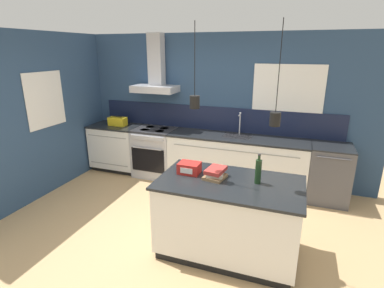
% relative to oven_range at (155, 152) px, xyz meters
% --- Properties ---
extents(ground_plane, '(16.00, 16.00, 0.00)m').
position_rel_oven_range_xyz_m(ground_plane, '(1.04, -1.69, -0.46)').
color(ground_plane, tan).
rests_on(ground_plane, ground).
extents(wall_back, '(5.60, 2.21, 2.60)m').
position_rel_oven_range_xyz_m(wall_back, '(0.98, 0.32, 0.90)').
color(wall_back, navy).
rests_on(wall_back, ground_plane).
extents(wall_left, '(0.08, 3.80, 2.60)m').
position_rel_oven_range_xyz_m(wall_left, '(-1.39, -0.99, 0.85)').
color(wall_left, navy).
rests_on(wall_left, ground_plane).
extents(counter_run_left, '(0.96, 0.64, 0.91)m').
position_rel_oven_range_xyz_m(counter_run_left, '(-0.85, 0.01, 0.01)').
color(counter_run_left, black).
rests_on(counter_run_left, ground_plane).
extents(counter_run_sink, '(2.37, 0.64, 1.30)m').
position_rel_oven_range_xyz_m(counter_run_sink, '(1.55, 0.01, 0.01)').
color(counter_run_sink, black).
rests_on(counter_run_sink, ground_plane).
extents(oven_range, '(0.75, 0.66, 0.91)m').
position_rel_oven_range_xyz_m(oven_range, '(0.00, 0.00, 0.00)').
color(oven_range, '#B5B5BA').
rests_on(oven_range, ground_plane).
extents(dishwasher, '(0.61, 0.65, 0.91)m').
position_rel_oven_range_xyz_m(dishwasher, '(3.04, 0.00, -0.00)').
color(dishwasher, '#4C4C51').
rests_on(dishwasher, ground_plane).
extents(kitchen_island, '(1.61, 0.93, 0.91)m').
position_rel_oven_range_xyz_m(kitchen_island, '(1.84, -1.80, 0.00)').
color(kitchen_island, black).
rests_on(kitchen_island, ground_plane).
extents(bottle_on_island, '(0.07, 0.07, 0.34)m').
position_rel_oven_range_xyz_m(bottle_on_island, '(2.14, -1.74, 0.60)').
color(bottle_on_island, '#193319').
rests_on(bottle_on_island, kitchen_island).
extents(book_stack, '(0.26, 0.31, 0.12)m').
position_rel_oven_range_xyz_m(book_stack, '(1.66, -1.76, 0.51)').
color(book_stack, olive).
rests_on(book_stack, kitchen_island).
extents(red_supply_box, '(0.25, 0.20, 0.13)m').
position_rel_oven_range_xyz_m(red_supply_box, '(1.33, -1.73, 0.52)').
color(red_supply_box, red).
rests_on(red_supply_box, kitchen_island).
extents(yellow_toolbox, '(0.34, 0.18, 0.19)m').
position_rel_oven_range_xyz_m(yellow_toolbox, '(-0.79, 0.00, 0.54)').
color(yellow_toolbox, gold).
rests_on(yellow_toolbox, counter_run_left).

